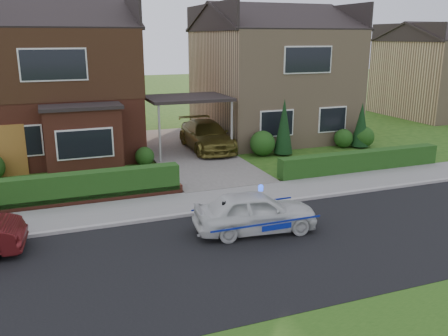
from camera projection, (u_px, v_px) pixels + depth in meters
name	position (u px, v px, depth m)	size (l,w,h in m)	color
ground	(303.00, 243.00, 13.02)	(120.00, 120.00, 0.00)	#204913
road	(303.00, 243.00, 13.02)	(60.00, 6.00, 0.02)	black
kerb	(257.00, 205.00, 15.75)	(60.00, 0.16, 0.12)	#9E9993
sidewalk	(244.00, 196.00, 16.70)	(60.00, 2.00, 0.10)	slate
driveway	(188.00, 153.00, 22.91)	(3.80, 12.00, 0.12)	#666059
house_left	(53.00, 73.00, 22.54)	(7.50, 9.53, 7.25)	brown
house_right	(271.00, 70.00, 26.63)	(7.50, 8.06, 7.25)	tan
carport_link	(187.00, 99.00, 22.17)	(3.80, 3.00, 2.77)	black
dwarf_wall	(70.00, 202.00, 15.76)	(7.70, 0.25, 0.36)	brown
hedge_left	(70.00, 205.00, 15.94)	(7.50, 0.55, 0.90)	#123611
hedge_right	(360.00, 172.00, 19.83)	(7.50, 0.55, 0.80)	#123611
shrub_left_mid	(108.00, 156.00, 19.85)	(1.32, 1.32, 1.32)	#123611
shrub_left_near	(145.00, 156.00, 20.73)	(0.84, 0.84, 0.84)	#123611
shrub_right_near	(263.00, 143.00, 22.42)	(1.20, 1.20, 1.20)	#123611
shrub_right_mid	(343.00, 138.00, 24.12)	(0.96, 0.96, 0.96)	#123611
shrub_right_far	(364.00, 137.00, 24.18)	(1.08, 1.08, 1.08)	#123611
conifer_a	(284.00, 128.00, 22.40)	(0.90, 0.90, 2.60)	black
conifer_b	(361.00, 126.00, 23.96)	(0.90, 0.90, 2.20)	black
neighbour_right	(438.00, 79.00, 33.59)	(6.50, 7.00, 5.20)	tan
police_car	(255.00, 212.00, 13.63)	(3.26, 3.69, 1.37)	silver
driveway_car	(206.00, 135.00, 23.21)	(1.91, 4.70, 1.36)	brown
potted_plant_a	(64.00, 168.00, 19.04)	(0.41, 0.28, 0.78)	gray
potted_plant_b	(73.00, 187.00, 16.73)	(0.40, 0.32, 0.72)	gray
potted_plant_c	(59.00, 191.00, 16.24)	(0.40, 0.40, 0.71)	gray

